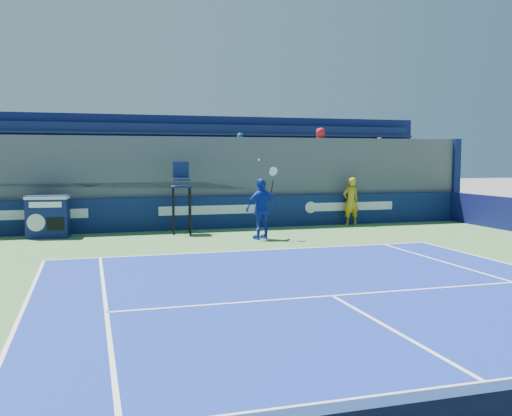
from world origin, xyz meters
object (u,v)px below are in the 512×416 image
object	(u,v)px
ball_person	(351,201)
tennis_player	(262,209)
match_clock	(48,215)
umpire_chair	(181,190)

from	to	relation	value
ball_person	tennis_player	distance (m)	5.16
ball_person	tennis_player	bearing A→B (deg)	26.85
ball_person	match_clock	xyz separation A→B (m)	(-11.01, -0.38, -0.20)
umpire_chair	tennis_player	world-z (taller)	tennis_player
ball_person	match_clock	world-z (taller)	ball_person
tennis_player	umpire_chair	bearing A→B (deg)	137.63
ball_person	umpire_chair	world-z (taller)	umpire_chair
match_clock	umpire_chair	size ratio (longest dim) A/B	0.56
umpire_chair	tennis_player	distance (m)	3.10
match_clock	umpire_chair	xyz separation A→B (m)	(4.34, -0.24, 0.79)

